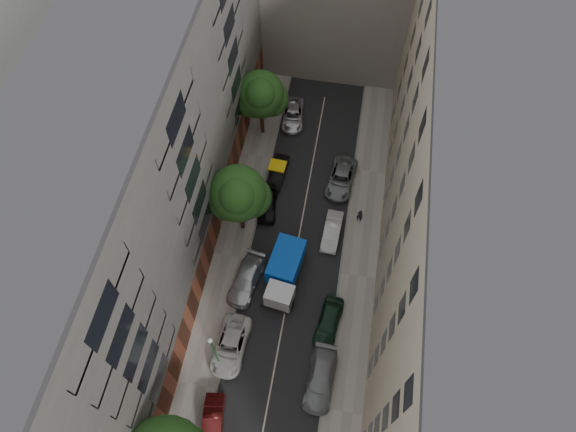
% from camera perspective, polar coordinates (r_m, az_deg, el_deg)
% --- Properties ---
extents(ground, '(120.00, 120.00, 0.00)m').
position_cam_1_polar(ground, '(43.95, 0.61, -5.61)').
color(ground, '#4C4C49').
rests_on(ground, ground).
extents(road_surface, '(8.00, 44.00, 0.02)m').
position_cam_1_polar(road_surface, '(43.95, 0.61, -5.60)').
color(road_surface, black).
rests_on(road_surface, ground).
extents(sidewalk_left, '(3.00, 44.00, 0.15)m').
position_cam_1_polar(sidewalk_left, '(44.57, -6.40, -4.43)').
color(sidewalk_left, gray).
rests_on(sidewalk_left, ground).
extents(sidewalk_right, '(3.00, 44.00, 0.15)m').
position_cam_1_polar(sidewalk_right, '(43.89, 7.75, -6.63)').
color(sidewalk_right, gray).
rests_on(sidewalk_right, ground).
extents(building_left, '(8.00, 44.00, 20.00)m').
position_cam_1_polar(building_left, '(37.65, -16.03, 3.71)').
color(building_left, '#4E4C49').
rests_on(building_left, ground).
extents(building_right, '(8.00, 44.00, 20.00)m').
position_cam_1_polar(building_right, '(36.01, 18.29, -1.29)').
color(building_right, tan).
rests_on(building_right, ground).
extents(tarp_truck, '(3.04, 6.07, 2.68)m').
position_cam_1_polar(tarp_truck, '(42.11, -0.41, -6.24)').
color(tarp_truck, black).
rests_on(tarp_truck, ground).
extents(car_left_1, '(1.93, 4.13, 1.31)m').
position_cam_1_polar(car_left_1, '(39.97, -8.34, -21.69)').
color(car_left_1, '#490E0E').
rests_on(car_left_1, ground).
extents(car_left_2, '(2.58, 5.17, 1.41)m').
position_cam_1_polar(car_left_2, '(41.01, -6.38, -14.13)').
color(car_left_2, silver).
rests_on(car_left_2, ground).
extents(car_left_3, '(2.79, 5.21, 1.44)m').
position_cam_1_polar(car_left_3, '(42.80, -4.67, -7.06)').
color(car_left_3, silver).
rests_on(car_left_3, ground).
extents(car_left_4, '(2.12, 4.24, 1.39)m').
position_cam_1_polar(car_left_4, '(46.20, -2.31, 1.39)').
color(car_left_4, black).
rests_on(car_left_4, ground).
extents(car_left_5, '(1.67, 4.06, 1.31)m').
position_cam_1_polar(car_left_5, '(48.16, -1.16, 4.89)').
color(car_left_5, black).
rests_on(car_left_5, ground).
extents(car_left_6, '(2.58, 4.76, 1.27)m').
position_cam_1_polar(car_left_6, '(52.62, 0.55, 11.18)').
color(car_left_6, silver).
rests_on(car_left_6, ground).
extents(car_right_1, '(2.28, 5.16, 1.47)m').
position_cam_1_polar(car_right_1, '(40.17, 3.66, -17.64)').
color(car_right_1, gray).
rests_on(car_right_1, ground).
extents(car_right_2, '(2.29, 4.49, 1.46)m').
position_cam_1_polar(car_right_2, '(41.46, 4.55, -11.62)').
color(car_right_2, black).
rests_on(car_right_2, ground).
extents(car_right_3, '(1.61, 4.12, 1.34)m').
position_cam_1_polar(car_right_3, '(44.92, 4.91, -1.68)').
color(car_right_3, silver).
rests_on(car_right_3, ground).
extents(car_right_4, '(2.78, 5.20, 1.39)m').
position_cam_1_polar(car_right_4, '(47.95, 5.92, 4.19)').
color(car_right_4, slate).
rests_on(car_right_4, ground).
extents(tree_mid, '(5.00, 4.69, 7.90)m').
position_cam_1_polar(tree_mid, '(41.20, -5.49, 2.27)').
color(tree_mid, '#382619').
rests_on(tree_mid, sidewalk_left).
extents(tree_far, '(4.79, 4.43, 7.58)m').
position_cam_1_polar(tree_far, '(48.05, -3.00, 13.14)').
color(tree_far, '#382619').
rests_on(tree_far, sidewalk_left).
extents(lamp_post, '(0.36, 0.36, 5.98)m').
position_cam_1_polar(lamp_post, '(37.76, -8.25, -14.47)').
color(lamp_post, '#1C632A').
rests_on(lamp_post, sidewalk_left).
extents(pedestrian, '(0.64, 0.47, 1.61)m').
position_cam_1_polar(pedestrian, '(45.65, 7.96, 0.05)').
color(pedestrian, black).
rests_on(pedestrian, sidewalk_right).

